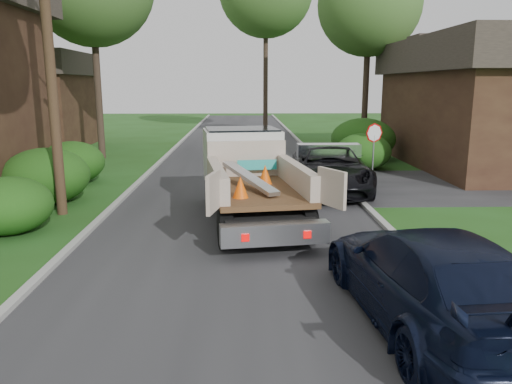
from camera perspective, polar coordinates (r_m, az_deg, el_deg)
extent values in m
plane|color=#204814|center=(10.88, -1.93, -9.00)|extent=(120.00, 120.00, 0.00)
cube|color=#28282B|center=(20.53, -1.84, 1.15)|extent=(8.00, 90.00, 0.02)
cube|color=#9E9E99|center=(20.94, -13.13, 1.21)|extent=(0.20, 90.00, 0.12)
cube|color=#9E9E99|center=(20.91, 9.47, 1.35)|extent=(0.20, 90.00, 0.12)
cylinder|color=slate|center=(20.04, 13.20, 3.45)|extent=(0.06, 0.06, 2.00)
cylinder|color=#B20A0A|center=(19.91, 13.36, 6.58)|extent=(0.71, 0.32, 0.76)
cylinder|color=#382619|center=(16.17, -22.63, 15.07)|extent=(0.30, 0.30, 10.00)
cube|color=#341E15|center=(34.93, -24.81, 8.32)|extent=(7.00, 7.00, 4.50)
cube|color=#332B26|center=(34.92, -25.25, 13.14)|extent=(7.56, 7.56, 1.40)
cube|color=#332B26|center=(34.95, -25.36, 14.29)|extent=(1.05, 7.56, 0.20)
cube|color=#341E15|center=(27.45, 26.67, 7.40)|extent=(9.00, 12.00, 4.50)
ellipsoid|color=#10440F|center=(14.90, -26.50, -1.38)|extent=(2.34, 2.34, 1.53)
ellipsoid|color=#10440F|center=(18.15, -22.88, 1.72)|extent=(2.86, 2.86, 1.87)
ellipsoid|color=#10440F|center=(21.51, -20.31, 3.19)|extent=(2.60, 2.60, 1.70)
ellipsoid|color=#10440F|center=(24.05, 12.16, 4.55)|extent=(2.60, 2.60, 1.70)
ellipsoid|color=#10440F|center=(27.08, 12.14, 5.93)|extent=(3.38, 3.38, 2.21)
cylinder|color=#2D2119|center=(28.19, -17.71, 12.78)|extent=(0.36, 0.36, 9.00)
cylinder|color=#2D2119|center=(31.05, 12.47, 12.50)|extent=(0.36, 0.36, 8.50)
sphere|color=#386324|center=(31.39, 12.84, 20.27)|extent=(6.00, 6.00, 6.00)
cylinder|color=#2D2119|center=(40.23, 1.11, 14.42)|extent=(0.36, 0.36, 11.00)
cylinder|color=black|center=(16.20, -5.08, -0.12)|extent=(0.46, 1.02, 0.98)
cylinder|color=black|center=(16.49, 2.14, 0.14)|extent=(0.46, 1.02, 0.98)
cylinder|color=black|center=(12.19, -3.53, -4.23)|extent=(0.46, 1.02, 0.98)
cylinder|color=black|center=(12.56, 5.97, -3.77)|extent=(0.46, 1.02, 0.98)
cube|color=black|center=(14.37, -0.33, -0.90)|extent=(3.03, 6.59, 0.26)
cube|color=silver|center=(16.43, -1.62, 4.17)|extent=(2.65, 2.28, 1.70)
cube|color=black|center=(16.36, -1.63, 6.26)|extent=(2.47, 2.09, 0.60)
cube|color=#472D19|center=(13.54, 0.18, 0.09)|extent=(2.92, 4.23, 0.13)
cube|color=beige|center=(15.35, -1.06, 3.81)|extent=(2.40, 0.44, 1.09)
cube|color=beige|center=(13.33, -4.46, 1.54)|extent=(0.78, 3.72, 0.66)
cube|color=beige|center=(13.69, 4.70, 1.82)|extent=(0.78, 3.72, 0.66)
cube|color=silver|center=(11.42, 2.17, -4.77)|extent=(2.55, 0.72, 0.49)
cube|color=#B20505|center=(11.12, -1.23, -5.24)|extent=(0.18, 0.07, 0.18)
cube|color=#B20505|center=(11.40, 5.89, -4.86)|extent=(0.18, 0.07, 0.18)
cube|color=beige|center=(11.15, -4.86, 0.00)|extent=(0.29, 0.98, 0.88)
cube|color=beige|center=(11.68, 8.63, 0.47)|extent=(0.54, 0.91, 0.88)
cube|color=silver|center=(13.54, -0.81, 1.70)|extent=(1.53, 2.69, 0.50)
cone|color=#F2590A|center=(12.43, -1.79, 0.59)|extent=(0.44, 0.44, 0.55)
cone|color=#F2590A|center=(14.17, 1.04, 2.03)|extent=(0.44, 0.44, 0.55)
cube|color=#148C84|center=(15.15, 0.12, 3.12)|extent=(1.21, 0.27, 0.31)
imported|color=black|center=(18.99, 8.44, 2.69)|extent=(3.36, 6.30, 1.68)
imported|color=black|center=(8.82, 19.30, -9.17)|extent=(2.76, 5.84, 1.65)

